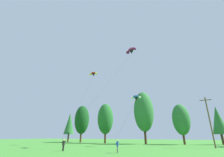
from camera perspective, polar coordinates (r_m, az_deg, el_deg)
treeline_tree_a at (r=67.45m, az=-15.43°, el=-15.75°), size 4.04×4.04×11.09m
treeline_tree_b at (r=62.07m, az=-11.06°, el=-14.67°), size 5.41×5.41×13.36m
treeline_tree_c at (r=53.96m, az=-2.45°, el=-14.59°), size 5.24×5.24×12.74m
treeline_tree_d at (r=49.95m, az=11.59°, el=-11.78°), size 5.99×5.99×15.51m
treeline_tree_e at (r=49.66m, az=24.14°, el=-13.60°), size 4.77×4.77×11.00m
treeline_tree_f at (r=53.35m, az=34.54°, el=-12.50°), size 3.84×3.84×10.18m
utility_pole at (r=37.89m, az=32.38°, el=-12.80°), size 2.20×0.26×9.91m
kite_flyer_near at (r=27.08m, az=-17.45°, el=-22.08°), size 0.58×0.62×1.69m
kite_flyer_mid at (r=23.14m, az=2.01°, el=-23.34°), size 0.67×0.70×1.69m
parafoil_kite_high_magenta at (r=38.95m, az=7.09°, el=10.16°), size 9.70×13.08×21.03m
parafoil_kite_mid_blue_white at (r=38.37m, az=8.89°, el=-7.02°), size 2.82×15.32×9.98m
parafoil_kite_far_red_yellow at (r=47.11m, az=-6.89°, el=1.65°), size 7.17×16.89×18.91m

